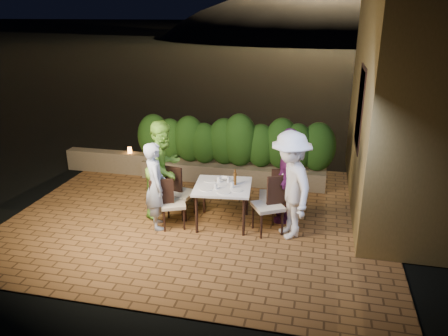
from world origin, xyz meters
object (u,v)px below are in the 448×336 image
(diner_blue, at_px, (156,186))
(diner_white, at_px, (290,185))
(dining_table, at_px, (223,205))
(chair_right_back, at_px, (272,195))
(parapet_lamp, at_px, (130,150))
(bowl, at_px, (223,178))
(chair_left_front, at_px, (173,203))
(chair_right_front, at_px, (268,205))
(beer_bottle, at_px, (235,177))
(chair_left_back, at_px, (181,192))
(diner_purple, at_px, (288,176))
(diner_green, at_px, (164,169))

(diner_blue, height_order, diner_white, diner_white)
(dining_table, relative_size, diner_blue, 0.63)
(chair_right_back, height_order, parapet_lamp, chair_right_back)
(bowl, xyz_separation_m, chair_left_front, (-0.79, -0.61, -0.31))
(bowl, distance_m, diner_white, 1.35)
(parapet_lamp, bearing_deg, chair_right_back, -25.68)
(dining_table, height_order, diner_blue, diner_blue)
(chair_right_front, distance_m, diner_blue, 2.00)
(bowl, bearing_deg, diner_blue, -147.81)
(beer_bottle, relative_size, parapet_lamp, 2.13)
(beer_bottle, distance_m, chair_right_back, 0.81)
(chair_left_front, distance_m, chair_right_back, 1.82)
(chair_left_back, distance_m, parapet_lamp, 2.76)
(chair_right_front, height_order, diner_purple, diner_purple)
(bowl, height_order, chair_right_front, chair_right_front)
(bowl, distance_m, chair_right_front, 1.03)
(chair_left_back, height_order, parapet_lamp, chair_left_back)
(parapet_lamp, bearing_deg, diner_purple, -23.73)
(dining_table, height_order, beer_bottle, beer_bottle)
(beer_bottle, distance_m, diner_purple, 0.98)
(beer_bottle, height_order, bowl, beer_bottle)
(diner_blue, bearing_deg, diner_green, -24.69)
(bowl, height_order, chair_right_back, chair_right_back)
(beer_bottle, relative_size, chair_left_front, 0.32)
(diner_blue, height_order, diner_purple, diner_purple)
(dining_table, relative_size, chair_right_front, 0.96)
(beer_bottle, distance_m, diner_blue, 1.41)
(beer_bottle, bearing_deg, chair_left_back, 176.77)
(dining_table, height_order, chair_left_back, chair_left_back)
(dining_table, relative_size, chair_left_back, 1.03)
(diner_blue, bearing_deg, dining_table, -100.88)
(chair_right_back, xyz_separation_m, diner_green, (-2.02, -0.19, 0.42))
(beer_bottle, bearing_deg, chair_right_front, -19.26)
(chair_left_front, relative_size, chair_right_front, 0.89)
(diner_purple, xyz_separation_m, parapet_lamp, (-3.90, 1.71, -0.32))
(chair_left_back, distance_m, chair_right_front, 1.70)
(chair_right_back, relative_size, diner_blue, 0.63)
(diner_green, distance_m, parapet_lamp, 2.52)
(diner_green, bearing_deg, beer_bottle, -76.58)
(beer_bottle, relative_size, diner_blue, 0.19)
(chair_right_back, bearing_deg, parapet_lamp, -33.15)
(bowl, bearing_deg, chair_left_front, -142.33)
(chair_left_front, xyz_separation_m, diner_white, (2.04, 0.13, 0.48))
(chair_right_front, relative_size, diner_green, 0.57)
(diner_blue, distance_m, diner_white, 2.34)
(beer_bottle, distance_m, chair_left_front, 1.20)
(diner_white, xyz_separation_m, parapet_lamp, (-3.97, 2.29, -0.37))
(dining_table, relative_size, chair_right_back, 1.00)
(dining_table, height_order, bowl, bowl)
(beer_bottle, bearing_deg, parapet_lamp, 145.70)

